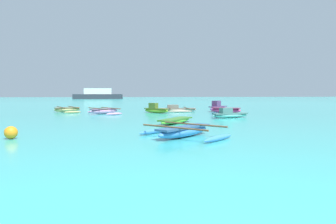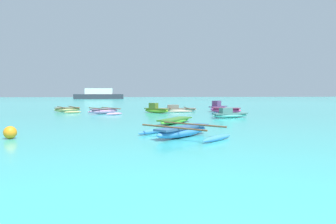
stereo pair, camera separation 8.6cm
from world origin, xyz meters
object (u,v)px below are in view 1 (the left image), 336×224
Objects in this scene: moored_boat_2 at (226,110)px; distant_ferry at (98,95)px; moored_boat_3 at (229,114)px; moored_boat_0 at (184,131)px; moored_boat_7 at (156,109)px; moored_boat_8 at (67,109)px; moored_boat_6 at (177,109)px; moored_boat_1 at (176,120)px; mooring_buoy_0 at (11,133)px; moored_boat_5 at (218,107)px; moored_boat_4 at (104,111)px.

distant_ferry is at bearing 138.55° from moored_boat_2.
moored_boat_0 is at bearing -135.74° from moored_boat_3.
moored_boat_7 is (-4.88, 5.66, 0.06)m from moored_boat_3.
moored_boat_8 is (-8.13, 2.45, -0.08)m from moored_boat_7.
moored_boat_6 is (2.14, 16.81, -0.02)m from moored_boat_0.
moored_boat_7 reaches higher than moored_boat_1.
moored_boat_3 reaches higher than moored_boat_6.
moored_boat_0 is at bearing -95.48° from moored_boat_6.
moored_boat_7 is 61.34m from distant_ferry.
moored_boat_7 is (-6.08, 1.00, 0.04)m from moored_boat_2.
distant_ferry reaches higher than mooring_buoy_0.
moored_boat_5 is at bearing 120.56° from moored_boat_2.
moored_boat_6 is (6.67, 3.04, -0.03)m from moored_boat_4.
moored_boat_6 reaches higher than moored_boat_2.
moored_boat_6 is 0.31× the size of distant_ferry.
moored_boat_6 is (-3.84, 3.37, -0.06)m from moored_boat_2.
moored_boat_5 is (0.08, 2.82, 0.09)m from moored_boat_2.
moored_boat_0 is 16.95m from moored_boat_6.
moored_boat_2 is 2.82m from moored_boat_5.
moored_boat_0 is at bearing -155.86° from moored_boat_5.
moored_boat_3 is at bearing -72.32° from moored_boat_2.
moored_boat_3 is 8.45m from moored_boat_6.
moored_boat_0 reaches higher than moored_boat_8.
moored_boat_5 is 4.96× the size of mooring_buoy_0.
moored_boat_1 is at bearing -162.91° from moored_boat_5.
moored_boat_4 is at bearing 63.79° from moored_boat_0.
moored_boat_8 is (-14.21, 3.46, -0.04)m from moored_boat_2.
moored_boat_0 is 6.78m from mooring_buoy_0.
moored_boat_5 reaches higher than moored_boat_3.
mooring_buoy_0 is at bearing -101.89° from moored_boat_2.
moored_boat_6 is 3.26m from moored_boat_7.
moored_boat_0 is at bearing -44.61° from moored_boat_7.
moored_boat_1 is at bearing -92.01° from moored_boat_4.
distant_ferry is at bearing 70.52° from moored_boat_8.
moored_boat_2 is 63.77m from distant_ferry.
moored_boat_0 is at bearing -1.94° from mooring_buoy_0.
moored_boat_5 is 0.52× the size of moored_boat_8.
moored_boat_5 is (10.59, 2.49, 0.12)m from moored_boat_4.
moored_boat_2 is 10.51m from moored_boat_4.
moored_boat_2 is (5.56, 8.01, 0.10)m from moored_boat_1.
moored_boat_5 reaches higher than moored_boat_4.
moored_boat_4 reaches higher than mooring_buoy_0.
moored_boat_2 is 5.11m from moored_boat_6.
mooring_buoy_0 is at bearing 133.65° from moored_boat_0.
moored_boat_3 reaches higher than moored_boat_2.
moored_boat_5 reaches higher than moored_boat_8.
moored_boat_5 is (1.28, 7.48, 0.11)m from moored_boat_3.
moored_boat_8 is 9.62× the size of mooring_buoy_0.
moored_boat_2 reaches higher than moored_boat_1.
moored_boat_4 is at bearing 134.66° from moored_boat_3.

